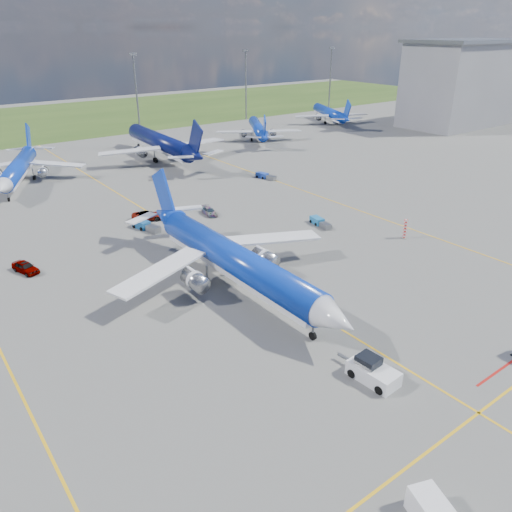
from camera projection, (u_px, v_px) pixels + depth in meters
ground at (315, 313)px, 56.14m from camera, size 400.00×400.00×0.00m
grass_strip at (4, 124)px, 165.14m from camera, size 400.00×80.00×0.01m
taxiway_lines at (192, 237)px, 76.36m from camera, size 60.25×160.00×0.02m
floodlight_masts at (68, 95)px, 136.28m from camera, size 202.20×0.50×22.70m
terminal_building at (463, 83)px, 159.75m from camera, size 42.00×22.00×26.00m
warning_post at (405, 229)px, 75.51m from camera, size 0.50×0.50×3.00m
bg_jet_nnw at (21, 184)px, 102.71m from camera, size 39.52×43.94×9.42m
bg_jet_n at (161, 159)px, 122.21m from camera, size 36.55×46.47×11.65m
bg_jet_ne at (258, 139)px, 143.29m from camera, size 39.44×42.27×8.87m
bg_jet_ene at (329, 123)px, 168.31m from camera, size 38.68×42.83×9.16m
main_airliner at (236, 288)px, 61.55m from camera, size 31.96×41.87×10.94m
pushback_tug at (372, 371)px, 45.26m from camera, size 2.71×6.53×2.19m
service_car_a at (25, 267)px, 65.21m from camera, size 3.01×4.69×1.48m
service_car_b at (148, 216)px, 83.07m from camera, size 5.82×4.54×1.47m
service_car_c at (209, 211)px, 85.39m from camera, size 2.28×4.36×1.21m
baggage_tug_w at (320, 222)px, 80.85m from camera, size 2.10×4.90×1.07m
baggage_tug_c at (145, 226)px, 79.19m from camera, size 2.76×5.63×1.22m
baggage_tug_e at (265, 176)px, 105.88m from camera, size 2.27×4.99×1.08m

